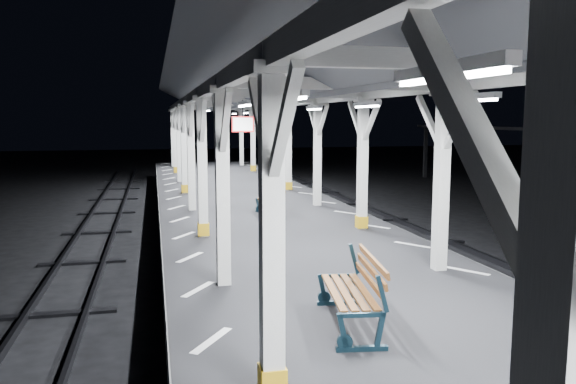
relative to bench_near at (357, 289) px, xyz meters
name	(u,v)px	position (x,y,z in m)	size (l,w,h in m)	color
ground	(306,296)	(0.49, 4.32, -1.51)	(120.00, 120.00, 0.00)	black
platform	(306,274)	(0.49, 4.32, -1.01)	(6.00, 50.00, 1.00)	black
hazard_stripes_left	(190,257)	(-1.96, 4.32, -0.51)	(1.00, 48.00, 0.01)	silver
hazard_stripes_right	(413,245)	(2.94, 4.32, -0.51)	(1.00, 48.00, 0.01)	silver
track_left	(58,311)	(-4.51, 4.32, -1.43)	(2.20, 60.00, 0.16)	#2D2D33
track_right	(511,278)	(5.49, 4.32, -1.43)	(2.20, 60.00, 0.16)	#2D2D33
canopy	(307,81)	(0.49, 4.31, 3.05)	(5.40, 49.00, 4.65)	silver
bench_near	(357,289)	(0.00, 0.00, 0.00)	(0.91, 1.84, 0.96)	#102530
bench_mid	(273,200)	(0.70, 8.78, -0.07)	(0.62, 1.54, 0.82)	#102530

